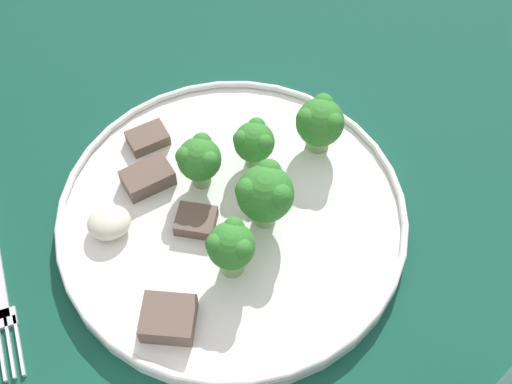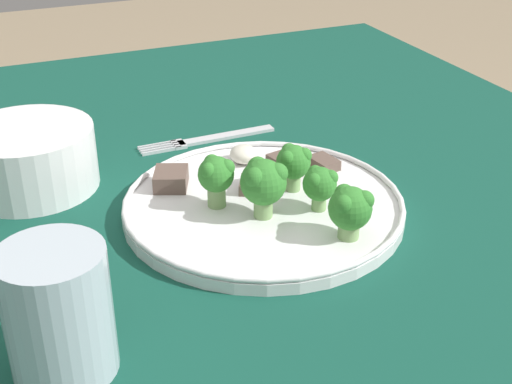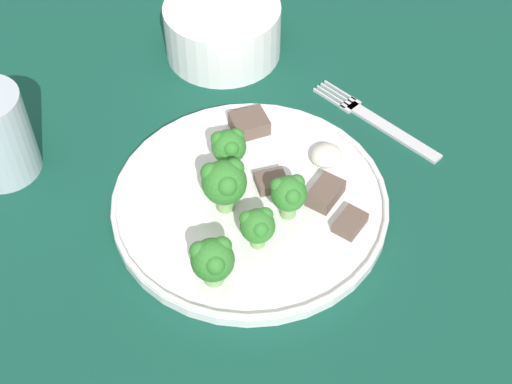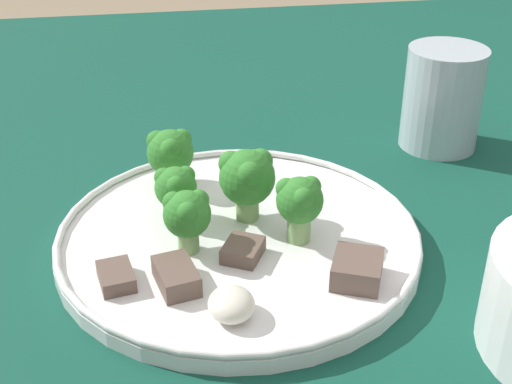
# 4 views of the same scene
# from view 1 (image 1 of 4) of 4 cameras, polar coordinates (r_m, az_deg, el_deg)

# --- Properties ---
(table) EXTENTS (1.31, 1.18, 0.71)m
(table) POSITION_cam_1_polar(r_m,az_deg,el_deg) (0.63, 5.29, -12.88)
(table) COLOR #114738
(table) RESTS_ON ground_plane
(dinner_plate) EXTENTS (0.29, 0.29, 0.02)m
(dinner_plate) POSITION_cam_1_polar(r_m,az_deg,el_deg) (0.59, -1.91, -2.05)
(dinner_plate) COLOR white
(dinner_plate) RESTS_ON table
(broccoli_floret_near_rim_left) EXTENTS (0.04, 0.04, 0.05)m
(broccoli_floret_near_rim_left) POSITION_cam_1_polar(r_m,az_deg,el_deg) (0.54, -2.02, -4.38)
(broccoli_floret_near_rim_left) COLOR #7FA866
(broccoli_floret_near_rim_left) RESTS_ON dinner_plate
(broccoli_floret_center_left) EXTENTS (0.04, 0.04, 0.05)m
(broccoli_floret_center_left) POSITION_cam_1_polar(r_m,az_deg,el_deg) (0.61, 5.14, 5.59)
(broccoli_floret_center_left) COLOR #7FA866
(broccoli_floret_center_left) RESTS_ON dinner_plate
(broccoli_floret_back_left) EXTENTS (0.05, 0.05, 0.06)m
(broccoli_floret_back_left) POSITION_cam_1_polar(r_m,az_deg,el_deg) (0.55, 0.74, -0.10)
(broccoli_floret_back_left) COLOR #7FA866
(broccoli_floret_back_left) RESTS_ON dinner_plate
(broccoli_floret_front_left) EXTENTS (0.04, 0.03, 0.05)m
(broccoli_floret_front_left) POSITION_cam_1_polar(r_m,az_deg,el_deg) (0.60, -0.15, 4.04)
(broccoli_floret_front_left) COLOR #7FA866
(broccoli_floret_front_left) RESTS_ON dinner_plate
(broccoli_floret_center_back) EXTENTS (0.04, 0.04, 0.05)m
(broccoli_floret_center_back) POSITION_cam_1_polar(r_m,az_deg,el_deg) (0.58, -4.56, 2.64)
(broccoli_floret_center_back) COLOR #7FA866
(broccoli_floret_center_back) RESTS_ON dinner_plate
(meat_slice_front_slice) EXTENTS (0.05, 0.05, 0.02)m
(meat_slice_front_slice) POSITION_cam_1_polar(r_m,az_deg,el_deg) (0.54, -7.02, -10.01)
(meat_slice_front_slice) COLOR brown
(meat_slice_front_slice) RESTS_ON dinner_plate
(meat_slice_middle_slice) EXTENTS (0.04, 0.03, 0.01)m
(meat_slice_middle_slice) POSITION_cam_1_polar(r_m,az_deg,el_deg) (0.63, -8.66, 4.28)
(meat_slice_middle_slice) COLOR brown
(meat_slice_middle_slice) RESTS_ON dinner_plate
(meat_slice_rear_slice) EXTENTS (0.04, 0.04, 0.01)m
(meat_slice_rear_slice) POSITION_cam_1_polar(r_m,az_deg,el_deg) (0.58, -4.82, -2.31)
(meat_slice_rear_slice) COLOR brown
(meat_slice_rear_slice) RESTS_ON dinner_plate
(meat_slice_edge_slice) EXTENTS (0.05, 0.03, 0.02)m
(meat_slice_edge_slice) POSITION_cam_1_polar(r_m,az_deg,el_deg) (0.61, -8.66, 1.14)
(meat_slice_edge_slice) COLOR brown
(meat_slice_edge_slice) RESTS_ON dinner_plate
(sauce_dollop) EXTENTS (0.04, 0.03, 0.02)m
(sauce_dollop) POSITION_cam_1_polar(r_m,az_deg,el_deg) (0.59, -11.67, -2.41)
(sauce_dollop) COLOR silver
(sauce_dollop) RESTS_ON dinner_plate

